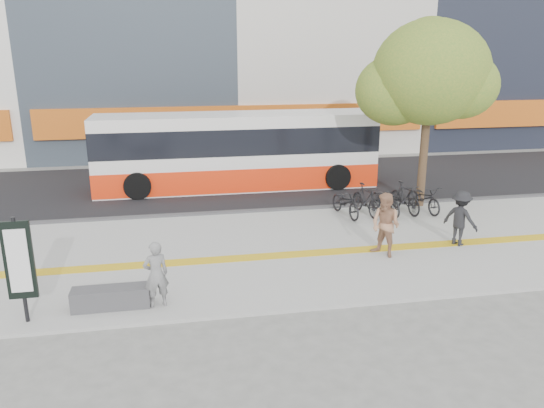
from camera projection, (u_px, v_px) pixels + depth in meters
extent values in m
plane|color=#63635F|center=(229.00, 278.00, 12.71)|extent=(120.00, 120.00, 0.00)
cube|color=gray|center=(223.00, 254.00, 14.12)|extent=(40.00, 7.00, 0.08)
cube|color=gold|center=(224.00, 259.00, 13.63)|extent=(40.00, 0.45, 0.01)
cube|color=black|center=(205.00, 186.00, 21.19)|extent=(40.00, 8.00, 0.06)
cube|color=#3B3B3D|center=(213.00, 214.00, 17.41)|extent=(40.00, 0.25, 0.14)
cube|color=#C85B15|center=(238.00, 120.00, 25.74)|extent=(19.00, 0.50, 1.40)
cube|color=#3B3B3D|center=(111.00, 298.00, 11.04)|extent=(1.60, 0.45, 0.45)
cylinder|color=black|center=(20.00, 271.00, 10.23)|extent=(0.08, 0.08, 2.20)
cube|color=black|center=(19.00, 260.00, 10.17)|extent=(0.55, 0.08, 1.60)
cube|color=white|center=(18.00, 261.00, 10.12)|extent=(0.40, 0.02, 1.30)
cylinder|color=#3C2C1B|center=(423.00, 160.00, 17.93)|extent=(0.28, 0.28, 3.20)
ellipsoid|color=#457426|center=(430.00, 72.00, 17.10)|extent=(3.80, 3.80, 3.42)
ellipsoid|color=#457426|center=(394.00, 90.00, 17.56)|extent=(2.60, 2.60, 2.34)
ellipsoid|color=#457426|center=(461.00, 85.00, 16.99)|extent=(2.40, 2.40, 2.16)
ellipsoid|color=#457426|center=(430.00, 47.00, 17.68)|extent=(2.20, 2.20, 1.98)
cube|color=silver|center=(237.00, 151.00, 20.52)|extent=(10.82, 2.25, 2.89)
cube|color=red|center=(237.00, 174.00, 20.79)|extent=(10.84, 2.27, 0.90)
cube|color=black|center=(237.00, 138.00, 20.38)|extent=(10.84, 2.27, 0.99)
cylinder|color=black|center=(137.00, 186.00, 19.06)|extent=(0.99, 0.32, 0.99)
cylinder|color=black|center=(141.00, 172.00, 21.19)|extent=(0.99, 0.32, 0.99)
cylinder|color=black|center=(338.00, 177.00, 20.39)|extent=(0.99, 0.32, 0.99)
cylinder|color=black|center=(322.00, 165.00, 22.51)|extent=(0.99, 0.32, 0.99)
imported|color=black|center=(346.00, 202.00, 17.08)|extent=(0.91, 1.82, 0.92)
imported|color=black|center=(366.00, 200.00, 17.18)|extent=(0.77, 1.75, 1.02)
imported|color=black|center=(385.00, 200.00, 17.32)|extent=(0.91, 1.82, 0.92)
imported|color=black|center=(405.00, 198.00, 17.42)|extent=(0.77, 1.75, 1.02)
imported|color=black|center=(424.00, 198.00, 17.55)|extent=(0.91, 1.82, 0.92)
imported|color=black|center=(156.00, 274.00, 10.96)|extent=(0.60, 0.48, 1.46)
imported|color=#A47558|center=(386.00, 225.00, 13.66)|extent=(0.99, 1.04, 1.70)
imported|color=black|center=(460.00, 218.00, 14.46)|extent=(1.02, 1.15, 1.55)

